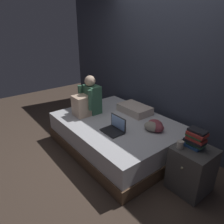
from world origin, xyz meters
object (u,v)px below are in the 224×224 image
(person_sitting, at_px, (88,100))
(pillow, at_px, (135,109))
(bed, at_px, (117,134))
(book_stack, at_px, (196,139))
(nightstand, at_px, (191,169))
(clothes_pile, at_px, (154,126))
(mug, at_px, (180,145))
(laptop, at_px, (115,128))

(person_sitting, height_order, pillow, person_sitting)
(bed, xyz_separation_m, book_stack, (1.27, 0.13, 0.46))
(person_sitting, bearing_deg, nightstand, 9.47)
(nightstand, height_order, clothes_pile, clothes_pile)
(pillow, distance_m, mug, 1.32)
(book_stack, bearing_deg, laptop, -159.87)
(pillow, bearing_deg, bed, -81.49)
(laptop, bearing_deg, book_stack, 20.13)
(person_sitting, relative_size, laptop, 2.05)
(nightstand, xyz_separation_m, clothes_pile, (-0.74, 0.13, 0.25))
(bed, distance_m, nightstand, 1.31)
(nightstand, distance_m, laptop, 1.14)
(mug, bearing_deg, nightstand, 42.69)
(laptop, relative_size, book_stack, 1.36)
(bed, xyz_separation_m, nightstand, (1.30, 0.11, 0.05))
(pillow, xyz_separation_m, mug, (1.24, -0.46, 0.08))
(mug, bearing_deg, person_sitting, -173.76)
(nightstand, relative_size, mug, 6.48)
(bed, relative_size, pillow, 3.57)
(laptop, xyz_separation_m, book_stack, (1.03, 0.38, 0.16))
(book_stack, bearing_deg, mug, -125.12)
(person_sitting, distance_m, pillow, 0.82)
(clothes_pile, bearing_deg, nightstand, -10.06)
(nightstand, height_order, person_sitting, person_sitting)
(nightstand, height_order, book_stack, book_stack)
(clothes_pile, bearing_deg, mug, -22.47)
(bed, xyz_separation_m, pillow, (-0.07, 0.45, 0.31))
(bed, distance_m, laptop, 0.46)
(pillow, bearing_deg, mug, -20.53)
(nightstand, relative_size, book_stack, 2.49)
(person_sitting, bearing_deg, book_stack, 10.36)
(bed, bearing_deg, person_sitting, -159.63)
(person_sitting, xyz_separation_m, clothes_pile, (1.10, 0.44, -0.19))
(bed, height_order, book_stack, book_stack)
(laptop, bearing_deg, clothes_pile, 56.17)
(nightstand, bearing_deg, mug, -137.31)
(nightstand, relative_size, laptop, 1.82)
(book_stack, bearing_deg, person_sitting, -169.64)
(person_sitting, distance_m, mug, 1.72)
(person_sitting, height_order, mug, person_sitting)
(person_sitting, distance_m, laptop, 0.80)
(bed, height_order, mug, mug)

